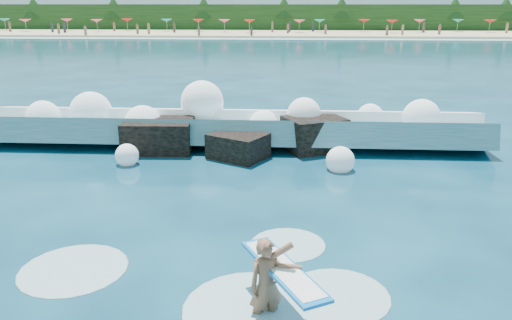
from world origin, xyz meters
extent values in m
plane|color=#082D41|center=(0.00, 0.00, 0.00)|extent=(200.00, 200.00, 0.00)
cube|color=tan|center=(0.00, 78.00, 0.20)|extent=(140.00, 20.00, 0.40)
cube|color=silver|center=(0.00, 67.00, 0.04)|extent=(140.00, 5.00, 0.08)
cube|color=black|center=(0.00, 88.00, 2.50)|extent=(140.00, 4.00, 5.00)
cube|color=teal|center=(0.22, 7.69, 0.47)|extent=(18.84, 2.87, 1.57)
cube|color=silver|center=(0.22, 8.49, 0.94)|extent=(18.84, 1.33, 0.73)
cube|color=black|center=(-2.38, 6.83, 0.46)|extent=(2.54, 1.95, 1.33)
cube|color=black|center=(0.62, 6.03, 0.36)|extent=(2.30, 2.14, 1.02)
cube|color=black|center=(3.32, 7.23, 0.50)|extent=(2.55, 2.36, 1.43)
imported|color=brown|center=(2.00, -3.16, 0.57)|extent=(0.74, 0.63, 1.72)
cube|color=#0C79DB|center=(2.28, -3.11, 0.86)|extent=(1.59, 2.33, 0.06)
cube|color=white|center=(2.28, -3.11, 0.88)|extent=(1.41, 2.11, 0.06)
sphere|color=white|center=(-7.11, 7.68, 0.96)|extent=(1.32, 1.32, 1.32)
sphere|color=white|center=(-5.34, 8.03, 1.12)|extent=(1.63, 1.63, 1.63)
sphere|color=white|center=(-3.13, 7.42, 0.83)|extent=(1.42, 1.42, 1.42)
sphere|color=white|center=(-1.00, 8.39, 1.51)|extent=(1.68, 1.68, 1.68)
sphere|color=white|center=(1.43, 7.69, 0.81)|extent=(1.10, 1.10, 1.10)
sphere|color=white|center=(2.95, 7.86, 1.20)|extent=(1.27, 1.27, 1.27)
sphere|color=white|center=(5.51, 8.40, 1.02)|extent=(1.01, 1.01, 1.01)
sphere|color=white|center=(7.31, 7.85, 1.12)|extent=(1.41, 1.41, 1.41)
sphere|color=white|center=(-3.04, 5.06, 0.31)|extent=(0.79, 0.79, 0.79)
sphere|color=white|center=(1.07, 5.72, 0.26)|extent=(0.66, 0.66, 0.66)
sphere|color=white|center=(4.06, 4.90, 0.32)|extent=(0.93, 0.93, 0.93)
ellipsoid|color=silver|center=(1.74, -3.00, 0.00)|extent=(2.52, 2.52, 0.13)
ellipsoid|color=silver|center=(3.31, -2.48, 0.00)|extent=(1.97, 1.97, 0.10)
ellipsoid|color=silver|center=(-2.00, -1.86, 0.00)|extent=(2.21, 2.21, 0.11)
ellipsoid|color=silver|center=(2.38, -0.48, 0.00)|extent=(1.71, 1.71, 0.09)
cone|color=#158681|center=(-49.69, 81.19, 2.25)|extent=(2.00, 2.00, 0.50)
cone|color=#E74468|center=(-44.06, 77.88, 2.25)|extent=(2.00, 2.00, 0.50)
cone|color=#E74468|center=(-37.61, 80.42, 2.25)|extent=(2.00, 2.00, 0.50)
cone|color=#E74468|center=(-31.21, 78.04, 2.25)|extent=(2.00, 2.00, 0.50)
cone|color=red|center=(-27.06, 82.01, 2.25)|extent=(2.00, 2.00, 0.50)
cone|color=#158681|center=(-19.49, 80.98, 2.25)|extent=(2.00, 2.00, 0.50)
cone|color=red|center=(-13.52, 79.66, 2.25)|extent=(2.00, 2.00, 0.50)
cone|color=#E74468|center=(-8.76, 78.63, 2.25)|extent=(2.00, 2.00, 0.50)
cone|color=red|center=(-4.33, 77.80, 2.25)|extent=(2.00, 2.00, 0.50)
cone|color=#E74468|center=(4.20, 77.81, 2.25)|extent=(2.00, 2.00, 0.50)
cone|color=#158681|center=(7.75, 79.60, 2.25)|extent=(2.00, 2.00, 0.50)
cone|color=red|center=(15.55, 80.67, 2.25)|extent=(2.00, 2.00, 0.50)
cone|color=red|center=(19.80, 77.55, 2.25)|extent=(2.00, 2.00, 0.50)
cone|color=#E74468|center=(25.05, 80.36, 2.25)|extent=(2.00, 2.00, 0.50)
cone|color=#158681|center=(32.17, 82.37, 2.25)|extent=(2.00, 2.00, 0.50)
cone|color=red|center=(36.97, 80.43, 2.25)|extent=(2.00, 2.00, 0.50)
cube|color=#3F332D|center=(-15.84, 70.33, 1.12)|extent=(0.35, 0.22, 1.43)
cube|color=#8C664C|center=(23.11, 78.46, 1.08)|extent=(0.35, 0.22, 1.36)
cube|color=brown|center=(-11.48, 68.24, 0.89)|extent=(0.35, 0.22, 1.62)
cube|color=#3F332D|center=(-8.42, 75.85, 1.19)|extent=(0.35, 0.22, 1.59)
cube|color=#8C664C|center=(21.48, 81.19, 1.11)|extent=(0.35, 0.22, 1.43)
cube|color=#262633|center=(-25.25, 75.95, 1.09)|extent=(0.35, 0.22, 1.37)
cube|color=brown|center=(35.34, 76.07, 1.21)|extent=(0.35, 0.22, 1.62)
cube|color=#262633|center=(-1.43, 81.07, 1.11)|extent=(0.35, 0.22, 1.41)
cube|color=brown|center=(17.37, 80.24, 1.17)|extent=(0.35, 0.22, 1.55)
cube|color=#3F332D|center=(29.06, 79.66, 1.19)|extent=(0.35, 0.22, 1.58)
cube|color=#8C664C|center=(17.67, 70.27, 1.14)|extent=(0.35, 0.22, 1.47)
cube|color=#262633|center=(15.04, 71.95, 1.19)|extent=(0.35, 0.22, 1.58)
cube|color=brown|center=(38.18, 78.92, 1.09)|extent=(0.35, 0.22, 1.37)
cube|color=#3F332D|center=(13.06, 81.13, 1.17)|extent=(0.35, 0.22, 1.55)
cube|color=#262633|center=(-1.20, 78.65, 1.20)|extent=(0.35, 0.22, 1.60)
cube|color=brown|center=(5.58, 69.51, 0.85)|extent=(0.35, 0.22, 1.54)
cube|color=#3F332D|center=(-21.37, 75.14, 1.12)|extent=(0.35, 0.22, 1.44)
cube|color=#262633|center=(-36.73, 71.24, 1.08)|extent=(0.35, 0.22, 1.36)
cube|color=#3F332D|center=(-38.51, 74.92, 1.17)|extent=(0.35, 0.22, 1.53)
camera|label=1|loc=(2.29, -10.67, 5.20)|focal=35.00mm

